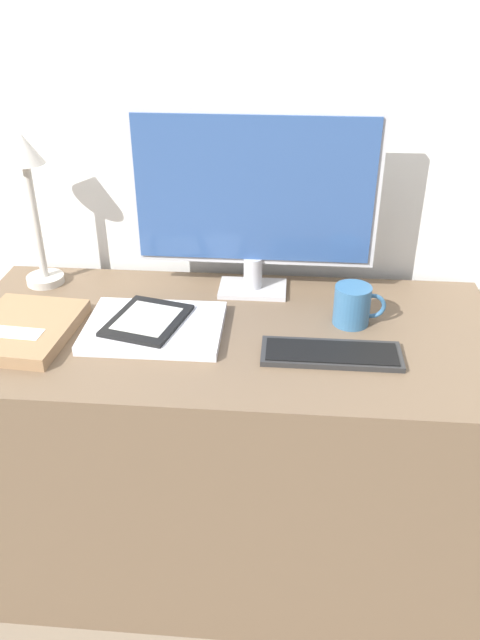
{
  "coord_description": "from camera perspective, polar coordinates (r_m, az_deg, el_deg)",
  "views": [
    {
      "loc": [
        0.13,
        -1.0,
        1.45
      ],
      "look_at": [
        0.03,
        0.17,
        0.77
      ],
      "focal_mm": 35.0,
      "sensor_mm": 36.0,
      "label": 1
    }
  ],
  "objects": [
    {
      "name": "laptop",
      "position": [
        1.43,
        -7.83,
        -0.68
      ],
      "size": [
        0.31,
        0.23,
        0.02
      ],
      "color": "silver",
      "rests_on": "desk"
    },
    {
      "name": "coffee_mug",
      "position": [
        1.46,
        10.3,
        1.34
      ],
      "size": [
        0.12,
        0.08,
        0.09
      ],
      "color": "#336089",
      "rests_on": "desk"
    },
    {
      "name": "desk_lamp",
      "position": [
        1.63,
        -18.7,
        11.55
      ],
      "size": [
        0.1,
        0.1,
        0.39
      ],
      "color": "#BCB7AD",
      "rests_on": "desk"
    },
    {
      "name": "ground_plane",
      "position": [
        1.76,
        -1.73,
        -25.19
      ],
      "size": [
        10.0,
        10.0,
        0.0
      ],
      "primitive_type": "plane",
      "color": "gray"
    },
    {
      "name": "monitor",
      "position": [
        1.51,
        1.27,
        11.16
      ],
      "size": [
        0.59,
        0.11,
        0.45
      ],
      "color": "#B7B7BC",
      "rests_on": "desk"
    },
    {
      "name": "wall_back",
      "position": [
        1.6,
        -0.01,
        21.06
      ],
      "size": [
        3.6,
        0.05,
        2.4
      ],
      "color": "silver",
      "rests_on": "ground_plane"
    },
    {
      "name": "keyboard",
      "position": [
        1.35,
        8.34,
        -3.05
      ],
      "size": [
        0.3,
        0.11,
        0.01
      ],
      "color": "#282828",
      "rests_on": "desk"
    },
    {
      "name": "desk",
      "position": [
        1.64,
        -1.05,
        -11.63
      ],
      "size": [
        1.25,
        0.59,
        0.71
      ],
      "color": "brown",
      "rests_on": "ground_plane"
    },
    {
      "name": "ereader",
      "position": [
        1.43,
        -8.49,
        -0.01
      ],
      "size": [
        0.2,
        0.22,
        0.01
      ],
      "color": "black",
      "rests_on": "laptop"
    },
    {
      "name": "notebook",
      "position": [
        1.49,
        -19.19,
        -0.82
      ],
      "size": [
        0.24,
        0.28,
        0.03
      ],
      "color": "#93704C",
      "rests_on": "desk"
    }
  ]
}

